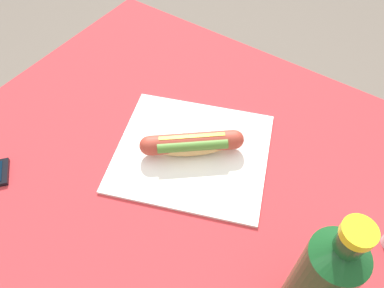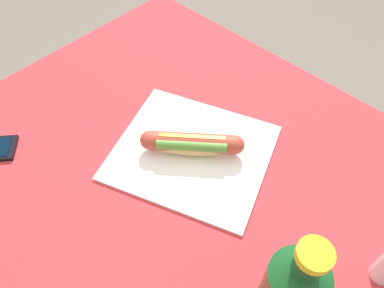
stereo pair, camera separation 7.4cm
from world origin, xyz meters
name	(u,v)px [view 1 (the left image)]	position (x,y,z in m)	size (l,w,h in m)	color
dining_table	(199,221)	(0.00, 0.00, 0.61)	(1.09, 0.87, 0.75)	brown
paper_wrapper	(192,152)	(0.06, -0.06, 0.75)	(0.30, 0.27, 0.01)	white
hot_dog	(192,144)	(0.06, -0.06, 0.78)	(0.17, 0.15, 0.05)	tan
soda_bottle	(321,279)	(-0.25, 0.09, 0.87)	(0.07, 0.07, 0.26)	#14471E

